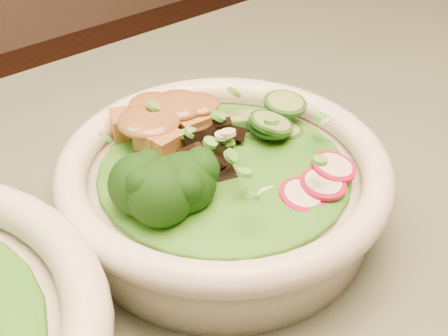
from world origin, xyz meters
TOP-DOWN VIEW (x-y plane):
  - dining_table at (0.00, 0.00)m, footprint 1.20×0.80m
  - salad_bowl at (-0.09, 0.05)m, footprint 0.26×0.26m
  - lettuce_bed at (-0.09, 0.05)m, footprint 0.19×0.19m
  - broccoli_florets at (-0.15, 0.03)m, footprint 0.08×0.07m
  - radish_slices at (-0.07, -0.01)m, footprint 0.11×0.04m
  - cucumber_slices at (-0.03, 0.07)m, footprint 0.07×0.07m
  - mushroom_heap at (-0.09, 0.06)m, footprint 0.07×0.07m
  - tofu_cubes at (-0.10, 0.11)m, footprint 0.09×0.06m
  - peanut_sauce at (-0.10, 0.11)m, footprint 0.07×0.05m
  - scallion_garnish at (-0.09, 0.05)m, footprint 0.18×0.18m

SIDE VIEW (x-z plane):
  - dining_table at x=0.00m, z-range 0.26..1.01m
  - salad_bowl at x=-0.09m, z-range 0.75..0.82m
  - lettuce_bed at x=-0.09m, z-range 0.80..0.82m
  - radish_slices at x=-0.07m, z-range 0.80..0.82m
  - cucumber_slices at x=-0.03m, z-range 0.80..0.84m
  - tofu_cubes at x=-0.10m, z-range 0.80..0.84m
  - mushroom_heap at x=-0.09m, z-range 0.80..0.84m
  - broccoli_florets at x=-0.15m, z-range 0.80..0.84m
  - scallion_garnish at x=-0.09m, z-range 0.82..0.84m
  - peanut_sauce at x=-0.10m, z-range 0.82..0.84m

